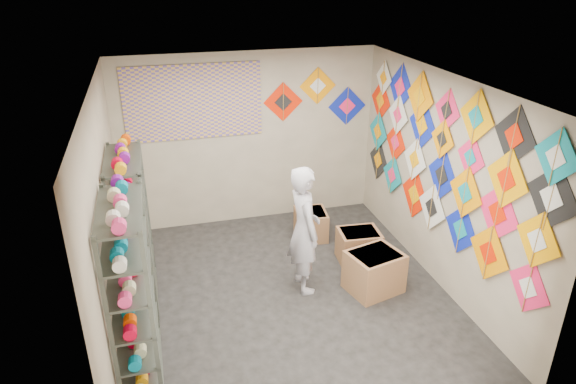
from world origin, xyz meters
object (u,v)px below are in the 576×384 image
object	(u,v)px
carton_a	(374,272)
carton_b	(359,246)
shelf_rack_back	(133,231)
carton_c	(311,224)
shelf_rack_front	(132,293)
shopkeeper	(304,230)

from	to	relation	value
carton_a	carton_b	bearing A→B (deg)	68.80
shelf_rack_back	carton_a	world-z (taller)	shelf_rack_back
carton_a	carton_b	distance (m)	0.72
carton_b	carton_c	size ratio (longest dim) A/B	1.12
shelf_rack_front	carton_a	distance (m)	3.05
shelf_rack_front	shopkeeper	xyz separation A→B (m)	(2.04, 0.99, -0.11)
carton_b	carton_a	bearing A→B (deg)	-91.80
shopkeeper	carton_a	xyz separation A→B (m)	(0.85, -0.31, -0.57)
shopkeeper	carton_b	size ratio (longest dim) A/B	2.99
shelf_rack_back	carton_a	size ratio (longest dim) A/B	2.96
shopkeeper	carton_b	distance (m)	1.18
shelf_rack_front	shelf_rack_back	xyz separation A→B (m)	(0.00, 1.30, 0.00)
shelf_rack_back	carton_c	world-z (taller)	shelf_rack_back
shelf_rack_front	shelf_rack_back	bearing A→B (deg)	90.00
shelf_rack_front	carton_c	world-z (taller)	shelf_rack_front
shopkeeper	carton_c	size ratio (longest dim) A/B	3.35
shelf_rack_front	carton_b	xyz separation A→B (m)	(2.97, 1.39, -0.72)
shelf_rack_back	carton_a	xyz separation A→B (m)	(2.89, -0.62, -0.68)
shopkeeper	carton_b	world-z (taller)	shopkeeper
carton_a	carton_c	distance (m)	1.57
shelf_rack_front	shelf_rack_back	world-z (taller)	same
shopkeeper	carton_a	distance (m)	1.07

